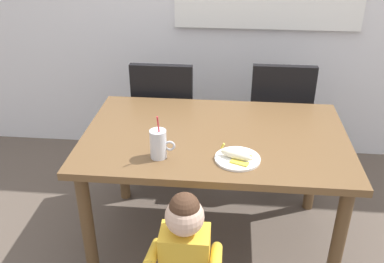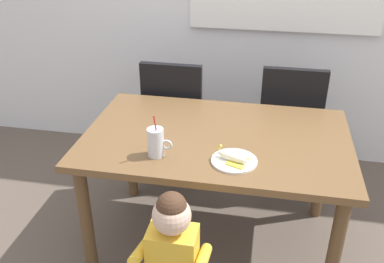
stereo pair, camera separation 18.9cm
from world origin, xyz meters
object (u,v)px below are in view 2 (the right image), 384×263
dining_chair_left (176,114)px  snack_plate (234,161)px  dining_chair_right (289,120)px  toddler_standing (173,251)px  peeled_banana (233,158)px  milk_cup (156,144)px  dining_table (216,150)px

dining_chair_left → snack_plate: 1.07m
dining_chair_right → toddler_standing: dining_chair_right is taller
snack_plate → dining_chair_left: bearing=119.1°
dining_chair_left → snack_plate: bearing=119.1°
snack_plate → peeled_banana: bearing=-110.4°
milk_cup → dining_chair_right: bearing=54.8°
dining_chair_right → peeled_banana: size_ratio=5.51×
snack_plate → toddler_standing: bearing=-117.6°
toddler_standing → peeled_banana: (0.22, 0.41, 0.26)m
peeled_banana → snack_plate: bearing=69.6°
dining_chair_left → milk_cup: size_ratio=3.87×
dining_chair_left → toddler_standing: 1.37m
dining_table → milk_cup: bearing=-135.4°
dining_table → peeled_banana: (0.12, -0.27, 0.13)m
dining_chair_left → peeled_banana: dining_chair_left is taller
snack_plate → dining_chair_right: bearing=72.9°
dining_table → snack_plate: snack_plate is taller
dining_chair_left → milk_cup: bearing=97.1°
dining_table → peeled_banana: peeled_banana is taller
snack_plate → peeled_banana: 0.03m
dining_chair_left → toddler_standing: bearing=102.2°
toddler_standing → milk_cup: bearing=113.0°
dining_table → dining_chair_left: (-0.39, 0.66, -0.12)m
dining_table → toddler_standing: toddler_standing is taller
peeled_banana → dining_table: bearing=114.0°
milk_cup → snack_plate: (0.40, 0.01, -0.06)m
dining_table → peeled_banana: bearing=-66.0°
dining_table → snack_plate: 0.30m
milk_cup → peeled_banana: bearing=-0.2°
dining_chair_left → peeled_banana: 1.09m
peeled_banana → dining_chair_right: bearing=72.8°
dining_chair_left → peeled_banana: (0.51, -0.93, 0.25)m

